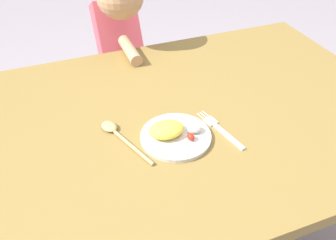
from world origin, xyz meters
TOP-DOWN VIEW (x-y plane):
  - dining_table at (0.00, 0.00)m, footprint 1.42×0.95m
  - plate at (-0.07, -0.10)m, footprint 0.20×0.20m
  - fork at (0.07, -0.11)m, footprint 0.06×0.20m
  - spoon at (-0.22, -0.02)m, footprint 0.11×0.23m
  - person at (-0.05, 0.61)m, footprint 0.19×0.43m

SIDE VIEW (x-z plane):
  - person at x=-0.05m, z-range 0.09..1.13m
  - dining_table at x=0.00m, z-range 0.29..1.03m
  - fork at x=0.07m, z-range 0.74..0.75m
  - spoon at x=-0.22m, z-range 0.74..0.76m
  - plate at x=-0.07m, z-range 0.73..0.78m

